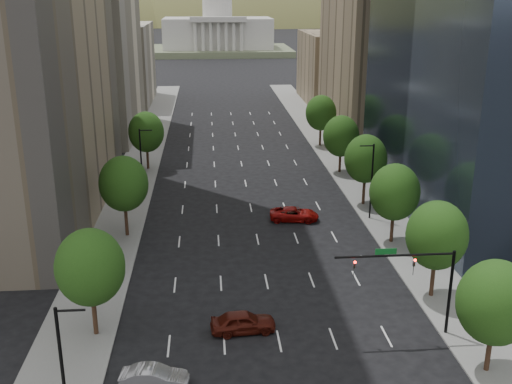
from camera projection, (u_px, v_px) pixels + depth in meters
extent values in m
cube|color=slate|center=(123.00, 211.00, 73.54)|extent=(6.00, 200.00, 0.15)
cube|color=slate|center=(375.00, 204.00, 75.90)|extent=(6.00, 200.00, 0.15)
cube|color=beige|center=(92.00, 37.00, 108.02)|extent=(14.00, 30.00, 35.00)
cube|color=beige|center=(120.00, 64.00, 141.91)|extent=(14.00, 26.00, 18.00)
cube|color=#8C7759|center=(373.00, 51.00, 109.76)|extent=(14.00, 30.00, 30.00)
cube|color=#8C7759|center=(334.00, 68.00, 143.18)|extent=(14.00, 26.00, 16.00)
cylinder|color=#382316|center=(489.00, 348.00, 42.10)|extent=(0.36, 0.36, 3.75)
ellipsoid|color=#193B10|center=(495.00, 302.00, 40.99)|extent=(5.20, 5.20, 5.98)
cylinder|color=#382316|center=(433.00, 276.00, 52.47)|extent=(0.36, 0.36, 4.00)
ellipsoid|color=#193B10|center=(437.00, 235.00, 51.29)|extent=(5.20, 5.20, 5.98)
cylinder|color=#382316|center=(392.00, 225.00, 63.84)|extent=(0.36, 0.36, 3.90)
ellipsoid|color=#193B10|center=(395.00, 192.00, 62.68)|extent=(5.20, 5.20, 5.98)
cylinder|color=#382316|center=(364.00, 189.00, 75.16)|extent=(0.36, 0.36, 4.10)
ellipsoid|color=#193B10|center=(366.00, 159.00, 73.95)|extent=(5.20, 5.20, 5.98)
cylinder|color=#382316|center=(340.00, 160.00, 88.45)|extent=(0.36, 0.36, 3.80)
ellipsoid|color=#193B10|center=(341.00, 136.00, 87.33)|extent=(5.20, 5.20, 5.98)
cylinder|color=#382316|center=(320.00, 135.00, 103.56)|extent=(0.36, 0.36, 4.00)
ellipsoid|color=#193B10|center=(321.00, 113.00, 102.37)|extent=(5.20, 5.20, 5.98)
cylinder|color=#382316|center=(94.00, 312.00, 46.56)|extent=(0.36, 0.36, 4.00)
ellipsoid|color=#193B10|center=(90.00, 267.00, 45.38)|extent=(5.20, 5.20, 5.98)
cylinder|color=#382316|center=(126.00, 218.00, 65.46)|extent=(0.36, 0.36, 4.15)
ellipsoid|color=#193B10|center=(124.00, 184.00, 64.23)|extent=(5.20, 5.20, 5.98)
cylinder|color=#382316|center=(148.00, 157.00, 90.09)|extent=(0.36, 0.36, 3.95)
ellipsoid|color=#193B10|center=(146.00, 132.00, 88.92)|extent=(5.20, 5.20, 5.98)
cylinder|color=black|center=(372.00, 182.00, 69.62)|extent=(0.20, 0.20, 9.00)
cylinder|color=black|center=(367.00, 146.00, 68.20)|extent=(1.60, 0.14, 0.14)
cylinder|color=black|center=(63.00, 379.00, 34.46)|extent=(0.20, 0.20, 9.00)
cylinder|color=black|center=(70.00, 310.00, 33.17)|extent=(1.60, 0.14, 0.14)
cylinder|color=black|center=(141.00, 164.00, 77.03)|extent=(0.20, 0.20, 9.00)
cylinder|color=black|center=(146.00, 130.00, 75.74)|extent=(1.60, 0.14, 0.14)
cylinder|color=black|center=(450.00, 293.00, 46.24)|extent=(0.24, 0.24, 7.00)
cylinder|color=black|center=(395.00, 255.00, 44.86)|extent=(9.00, 0.18, 0.18)
imported|color=black|center=(414.00, 262.00, 45.15)|extent=(0.18, 0.22, 1.10)
imported|color=black|center=(354.00, 264.00, 44.81)|extent=(0.18, 0.22, 1.10)
sphere|color=#FF0C07|center=(415.00, 260.00, 44.92)|extent=(0.20, 0.20, 0.20)
sphere|color=#FF0C07|center=(355.00, 262.00, 44.58)|extent=(0.20, 0.20, 0.20)
cube|color=#0C591E|center=(386.00, 251.00, 44.70)|extent=(1.60, 0.06, 0.45)
cube|color=#596647|center=(218.00, 51.00, 254.10)|extent=(60.00, 40.00, 2.50)
cube|color=silver|center=(218.00, 33.00, 251.82)|extent=(44.00, 26.00, 12.00)
cube|color=silver|center=(218.00, 19.00, 236.68)|extent=(22.00, 4.00, 2.00)
cylinder|color=silver|center=(217.00, 9.00, 248.83)|extent=(12.00, 12.00, 7.00)
ellipsoid|color=olive|center=(56.00, 59.00, 547.63)|extent=(380.00, 342.00, 190.00)
ellipsoid|color=olive|center=(252.00, 62.00, 601.88)|extent=(440.00, 396.00, 240.00)
ellipsoid|color=olive|center=(408.00, 49.00, 650.42)|extent=(360.00, 324.00, 200.00)
imported|color=#46130B|center=(243.00, 322.00, 47.36)|extent=(5.21, 2.44, 1.72)
imported|color=#9F9EA3|center=(154.00, 378.00, 40.75)|extent=(4.69, 2.03, 1.50)
imported|color=maroon|center=(294.00, 214.00, 70.38)|extent=(5.92, 3.29, 1.57)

